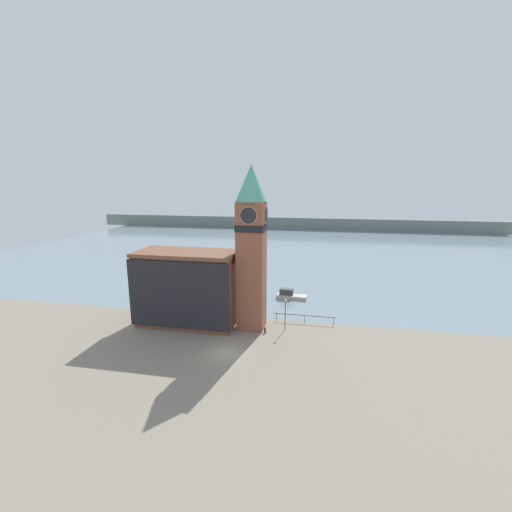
{
  "coord_description": "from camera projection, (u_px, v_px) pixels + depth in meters",
  "views": [
    {
      "loc": [
        10.62,
        -35.79,
        19.8
      ],
      "look_at": [
        2.45,
        6.04,
        10.59
      ],
      "focal_mm": 24.0,
      "sensor_mm": 36.0,
      "label": 1
    }
  ],
  "objects": [
    {
      "name": "clock_tower",
      "position": [
        252.0,
        244.0,
        45.48
      ],
      "size": [
        4.12,
        4.12,
        22.05
      ],
      "color": "brown",
      "rests_on": "ground_plane"
    },
    {
      "name": "water",
      "position": [
        288.0,
        246.0,
        108.76
      ],
      "size": [
        160.0,
        120.0,
        0.0
      ],
      "color": "gray",
      "rests_on": "ground_plane"
    },
    {
      "name": "mooring_bollard_near",
      "position": [
        265.0,
        330.0,
        45.83
      ],
      "size": [
        0.28,
        0.28,
        0.79
      ],
      "color": "#2D2D33",
      "rests_on": "ground_plane"
    },
    {
      "name": "boat_near",
      "position": [
        290.0,
        295.0,
        59.48
      ],
      "size": [
        5.31,
        2.07,
        1.67
      ],
      "rotation": [
        0.0,
        0.0,
        -0.07
      ],
      "color": "#B7B2A8",
      "rests_on": "water"
    },
    {
      "name": "far_shoreline",
      "position": [
        297.0,
        223.0,
        146.6
      ],
      "size": [
        180.0,
        3.0,
        5.0
      ],
      "color": "slate",
      "rests_on": "water"
    },
    {
      "name": "pier_building",
      "position": [
        187.0,
        288.0,
        48.1
      ],
      "size": [
        14.06,
        6.8,
        10.47
      ],
      "color": "brown",
      "rests_on": "ground_plane"
    },
    {
      "name": "lamp_post",
      "position": [
        285.0,
        309.0,
        46.24
      ],
      "size": [
        0.32,
        0.32,
        4.41
      ],
      "color": "black",
      "rests_on": "ground_plane"
    },
    {
      "name": "pier_railing",
      "position": [
        305.0,
        316.0,
        49.15
      ],
      "size": [
        8.8,
        0.08,
        1.09
      ],
      "color": "#333338",
      "rests_on": "ground_plane"
    },
    {
      "name": "ground_plane",
      "position": [
        226.0,
        353.0,
        40.5
      ],
      "size": [
        160.0,
        160.0,
        0.0
      ],
      "primitive_type": "plane",
      "color": "gray"
    }
  ]
}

